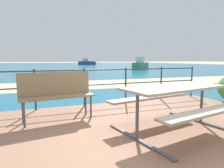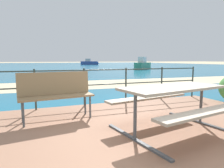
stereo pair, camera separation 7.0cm
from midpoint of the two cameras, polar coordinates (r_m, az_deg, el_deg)
The scene contains 9 objects.
ground_plane at distance 3.16m, azimuth 14.17°, elevation -16.31°, with size 240.00×240.00×0.00m, color tan.
patio_paving at distance 3.15m, azimuth 14.19°, elevation -15.81°, with size 6.40×5.20×0.06m, color #996B51.
sea_water at distance 42.42m, azimuth -18.40°, elevation 5.12°, with size 90.00×90.00×0.01m, color #196B8E.
beach_strip at distance 9.78m, azimuth -10.53°, elevation -0.25°, with size 54.00×3.45×0.01m, color beige.
picnic_table at distance 3.35m, azimuth 18.04°, elevation -3.59°, with size 2.00×1.75×0.75m.
park_bench at distance 4.00m, azimuth -15.72°, elevation -2.00°, with size 1.46×0.58×0.95m.
railing_fence at distance 5.16m, azimuth -1.43°, elevation 0.77°, with size 5.94×0.04×0.97m.
boat_near at distance 50.01m, azimuth -6.57°, elevation 6.30°, with size 4.46×3.61×1.54m.
boat_mid at distance 26.01m, azimuth 9.26°, elevation 5.60°, with size 3.88×3.58×1.63m.
Camera 2 is at (-1.65, -2.38, 1.25)m, focal length 30.92 mm.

